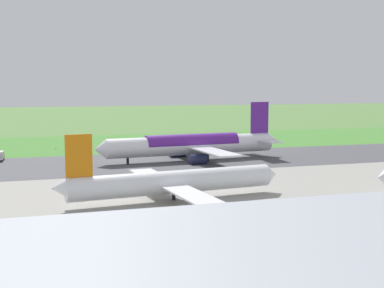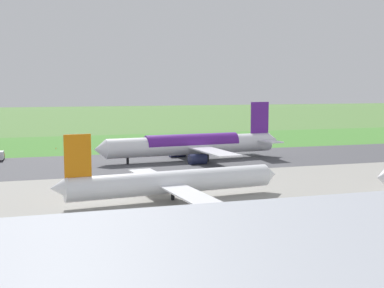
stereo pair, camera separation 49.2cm
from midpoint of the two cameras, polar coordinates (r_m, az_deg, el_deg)
name	(u,v)px [view 2 (the right image)]	position (r m, az deg, el deg)	size (l,w,h in m)	color
ground_plane	(141,162)	(138.20, -5.59, -2.05)	(800.00, 800.00, 0.00)	#547F3D
runway_asphalt	(141,162)	(138.19, -5.59, -2.04)	(600.00, 37.97, 0.06)	#47474C
apron_concrete	(205,207)	(87.37, 1.57, -6.97)	(440.00, 110.00, 0.05)	gray
grass_verge_foreground	(117,146)	(178.18, -8.25, -0.18)	(600.00, 80.00, 0.04)	#478534
airliner_main	(193,144)	(141.33, 0.24, -0.05)	(54.15, 44.36, 15.88)	white
airliner_parked_mid	(171,182)	(91.56, -2.14, -4.19)	(42.72, 35.02, 12.47)	white
no_stopping_sign	(70,145)	(172.55, -13.25, -0.06)	(0.60, 0.10, 2.22)	slate
traffic_cone_orange	(56,148)	(172.27, -14.77, -0.47)	(0.40, 0.40, 0.55)	orange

